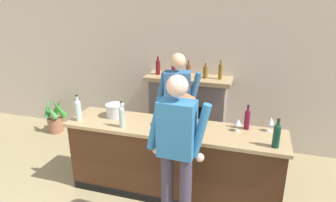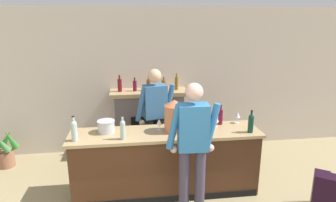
% 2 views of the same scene
% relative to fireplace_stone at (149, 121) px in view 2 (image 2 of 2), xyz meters
% --- Properties ---
extents(wall_back_panel, '(12.00, 0.07, 2.75)m').
position_rel_fireplace_stone_xyz_m(wall_back_panel, '(-0.09, 0.26, 0.74)').
color(wall_back_panel, beige).
rests_on(wall_back_panel, ground_plane).
extents(bar_counter, '(2.75, 0.65, 0.97)m').
position_rel_fireplace_stone_xyz_m(bar_counter, '(0.14, -1.40, -0.15)').
color(bar_counter, '#472817').
rests_on(bar_counter, ground_plane).
extents(fireplace_stone, '(1.42, 0.52, 1.56)m').
position_rel_fireplace_stone_xyz_m(fireplace_stone, '(0.00, 0.00, 0.00)').
color(fireplace_stone, slate).
rests_on(fireplace_stone, ground_plane).
extents(potted_plant_corner, '(0.42, 0.39, 0.75)m').
position_rel_fireplace_stone_xyz_m(potted_plant_corner, '(-2.55, -0.24, -0.32)').
color(potted_plant_corner, '#996349').
rests_on(potted_plant_corner, ground_plane).
extents(person_customer, '(0.66, 0.31, 1.84)m').
position_rel_fireplace_stone_xyz_m(person_customer, '(0.38, -2.11, 0.39)').
color(person_customer, '#3E3749').
rests_on(person_customer, ground_plane).
extents(person_bartender, '(0.65, 0.36, 1.79)m').
position_rel_fireplace_stone_xyz_m(person_bartender, '(0.04, -0.84, 0.36)').
color(person_bartender, '#2C2D2A').
rests_on(person_bartender, ground_plane).
extents(copper_dispenser, '(0.29, 0.33, 0.47)m').
position_rel_fireplace_stone_xyz_m(copper_dispenser, '(0.27, -1.38, 0.57)').
color(copper_dispenser, '#BE6C45').
rests_on(copper_dispenser, bar_counter).
extents(ice_bucket_steel, '(0.25, 0.25, 0.18)m').
position_rel_fireplace_stone_xyz_m(ice_bucket_steel, '(-0.70, -1.30, 0.42)').
color(ice_bucket_steel, silver).
rests_on(ice_bucket_steel, bar_counter).
extents(wine_bottle_cabernet_heavy, '(0.08, 0.08, 0.33)m').
position_rel_fireplace_stone_xyz_m(wine_bottle_cabernet_heavy, '(1.34, -1.57, 0.48)').
color(wine_bottle_cabernet_heavy, '#0E3629').
rests_on(wine_bottle_cabernet_heavy, bar_counter).
extents(wine_bottle_rose_blush, '(0.07, 0.07, 0.34)m').
position_rel_fireplace_stone_xyz_m(wine_bottle_rose_blush, '(-0.46, -1.58, 0.48)').
color(wine_bottle_rose_blush, '#9FB9B3').
rests_on(wine_bottle_rose_blush, bar_counter).
extents(wine_bottle_chardonnay_pale, '(0.07, 0.07, 0.31)m').
position_rel_fireplace_stone_xyz_m(wine_bottle_chardonnay_pale, '(1.02, -1.19, 0.47)').
color(wine_bottle_chardonnay_pale, maroon).
rests_on(wine_bottle_chardonnay_pale, bar_counter).
extents(wine_bottle_riesling_slim, '(0.08, 0.08, 0.35)m').
position_rel_fireplace_stone_xyz_m(wine_bottle_riesling_slim, '(-1.10, -1.56, 0.49)').
color(wine_bottle_riesling_slim, '#A8BEBA').
rests_on(wine_bottle_riesling_slim, bar_counter).
extents(wine_glass_by_dispenser, '(0.09, 0.09, 0.17)m').
position_rel_fireplace_stone_xyz_m(wine_glass_by_dispenser, '(0.43, -1.53, 0.45)').
color(wine_glass_by_dispenser, silver).
rests_on(wine_glass_by_dispenser, bar_counter).
extents(wine_glass_back_row, '(0.08, 0.08, 0.17)m').
position_rel_fireplace_stone_xyz_m(wine_glass_back_row, '(0.06, -1.30, 0.45)').
color(wine_glass_back_row, silver).
rests_on(wine_glass_back_row, bar_counter).
extents(wine_glass_front_left, '(0.09, 0.09, 0.16)m').
position_rel_fireplace_stone_xyz_m(wine_glass_front_left, '(0.92, -1.28, 0.44)').
color(wine_glass_front_left, silver).
rests_on(wine_glass_front_left, bar_counter).
extents(wine_glass_near_bucket, '(0.08, 0.08, 0.18)m').
position_rel_fireplace_stone_xyz_m(wine_glass_near_bucket, '(1.29, -1.17, 0.46)').
color(wine_glass_near_bucket, silver).
rests_on(wine_glass_near_bucket, bar_counter).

